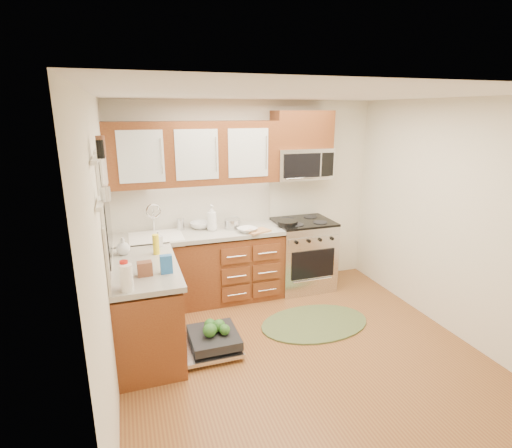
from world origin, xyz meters
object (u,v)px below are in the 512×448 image
object	(u,v)px
microwave	(302,163)
rug	(315,323)
range	(302,254)
skillet	(287,223)
cup	(235,221)
bowl_b	(200,225)
sink	(157,247)
stock_pot	(232,224)
bowl_a	(247,230)
cutting_board	(258,231)
upper_cabinets	(194,153)
paper_towel_roll	(127,278)
dishwasher	(210,342)

from	to	relation	value
microwave	rug	size ratio (longest dim) A/B	0.60
range	skillet	distance (m)	0.58
microwave	cup	world-z (taller)	microwave
range	microwave	xyz separation A→B (m)	(0.00, 0.12, 1.23)
bowl_b	cup	world-z (taller)	cup
sink	stock_pot	distance (m)	0.97
bowl_b	cup	bearing A→B (deg)	6.10
skillet	rug	bearing A→B (deg)	-90.53
sink	cup	distance (m)	1.08
bowl_a	cup	world-z (taller)	cup
sink	microwave	bearing A→B (deg)	3.85
cutting_board	bowl_a	distance (m)	0.13
microwave	bowl_a	size ratio (longest dim) A/B	3.31
upper_cabinets	cup	world-z (taller)	upper_cabinets
skillet	cutting_board	world-z (taller)	skillet
cup	paper_towel_roll	bearing A→B (deg)	-129.73
rug	bowl_a	bearing A→B (deg)	124.40
dishwasher	range	bearing A→B (deg)	36.27
skillet	bowl_a	distance (m)	0.57
skillet	upper_cabinets	bearing A→B (deg)	167.70
range	rug	world-z (taller)	range
skillet	cup	size ratio (longest dim) A/B	2.30
skillet	range	bearing A→B (deg)	19.70
microwave	dishwasher	xyz separation A→B (m)	(-1.54, -1.25, -1.60)
rug	cup	size ratio (longest dim) A/B	10.81
bowl_b	dishwasher	bearing A→B (deg)	-97.88
cup	bowl_b	bearing A→B (deg)	-173.90
sink	paper_towel_roll	size ratio (longest dim) A/B	2.69
microwave	bowl_a	distance (m)	1.17
paper_towel_roll	bowl_a	xyz separation A→B (m)	(1.44, 1.27, -0.09)
microwave	bowl_b	xyz separation A→B (m)	(-1.36, 0.05, -0.73)
bowl_a	bowl_b	xyz separation A→B (m)	(-0.52, 0.35, 0.01)
microwave	cutting_board	size ratio (longest dim) A/B	2.63
sink	stock_pot	bearing A→B (deg)	2.53
sink	paper_towel_roll	distance (m)	1.50
range	bowl_a	xyz separation A→B (m)	(-0.84, -0.18, 0.48)
upper_cabinets	microwave	distance (m)	1.42
sink	rug	size ratio (longest dim) A/B	0.49
microwave	upper_cabinets	bearing A→B (deg)	178.98
range	dishwasher	bearing A→B (deg)	-143.73
microwave	bowl_a	xyz separation A→B (m)	(-0.84, -0.30, -0.75)
range	bowl_b	xyz separation A→B (m)	(-1.36, 0.17, 0.49)
cutting_board	cup	size ratio (longest dim) A/B	2.46
sink	rug	xyz separation A→B (m)	(1.64, -0.98, -0.79)
bowl_a	stock_pot	bearing A→B (deg)	122.40
skillet	cup	world-z (taller)	cup
skillet	dishwasher	bearing A→B (deg)	-140.74
upper_cabinets	bowl_a	size ratio (longest dim) A/B	8.93
microwave	stock_pot	bearing A→B (deg)	-174.87
skillet	paper_towel_roll	bearing A→B (deg)	-145.99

